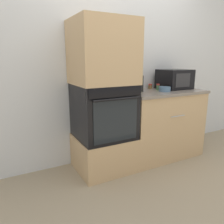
# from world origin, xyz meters

# --- Properties ---
(ground_plane) EXTENTS (12.00, 12.00, 0.00)m
(ground_plane) POSITION_xyz_m (0.00, 0.00, 0.00)
(ground_plane) COLOR gray
(wall_back) EXTENTS (8.00, 0.05, 2.50)m
(wall_back) POSITION_xyz_m (0.00, 0.63, 1.25)
(wall_back) COLOR silver
(wall_back) RESTS_ON ground_plane
(oven_cabinet_base) EXTENTS (0.65, 0.60, 0.41)m
(oven_cabinet_base) POSITION_xyz_m (-0.32, 0.30, 0.20)
(oven_cabinet_base) COLOR tan
(oven_cabinet_base) RESTS_ON ground_plane
(wall_oven) EXTENTS (0.62, 0.64, 0.62)m
(wall_oven) POSITION_xyz_m (-0.32, 0.30, 0.72)
(wall_oven) COLOR black
(wall_oven) RESTS_ON oven_cabinet_base
(oven_cabinet_upper) EXTENTS (0.65, 0.60, 0.68)m
(oven_cabinet_upper) POSITION_xyz_m (-0.32, 0.30, 1.37)
(oven_cabinet_upper) COLOR tan
(oven_cabinet_upper) RESTS_ON wall_oven
(counter_unit) EXTENTS (1.09, 0.63, 0.90)m
(counter_unit) POSITION_xyz_m (0.54, 0.30, 0.45)
(counter_unit) COLOR tan
(counter_unit) RESTS_ON ground_plane
(microwave) EXTENTS (0.40, 0.36, 0.26)m
(microwave) POSITION_xyz_m (0.80, 0.37, 1.03)
(microwave) COLOR black
(microwave) RESTS_ON counter_unit
(knife_block) EXTENTS (0.10, 0.15, 0.25)m
(knife_block) POSITION_xyz_m (0.19, 0.39, 1.00)
(knife_block) COLOR black
(knife_block) RESTS_ON counter_unit
(bowl) EXTENTS (0.15, 0.15, 0.06)m
(bowl) POSITION_xyz_m (0.50, 0.21, 0.93)
(bowl) COLOR #517599
(bowl) RESTS_ON counter_unit
(condiment_jar_near) EXTENTS (0.05, 0.05, 0.06)m
(condiment_jar_near) POSITION_xyz_m (0.13, 0.24, 0.93)
(condiment_jar_near) COLOR #427047
(condiment_jar_near) RESTS_ON counter_unit
(condiment_jar_mid) EXTENTS (0.05, 0.05, 0.10)m
(condiment_jar_mid) POSITION_xyz_m (0.25, 0.53, 0.95)
(condiment_jar_mid) COLOR #427047
(condiment_jar_mid) RESTS_ON counter_unit
(condiment_jar_far) EXTENTS (0.06, 0.06, 0.06)m
(condiment_jar_far) POSITION_xyz_m (0.53, 0.54, 0.93)
(condiment_jar_far) COLOR brown
(condiment_jar_far) RESTS_ON counter_unit
(condiment_jar_back) EXTENTS (0.05, 0.05, 0.08)m
(condiment_jar_back) POSITION_xyz_m (0.52, 0.37, 0.94)
(condiment_jar_back) COLOR #427047
(condiment_jar_back) RESTS_ON counter_unit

